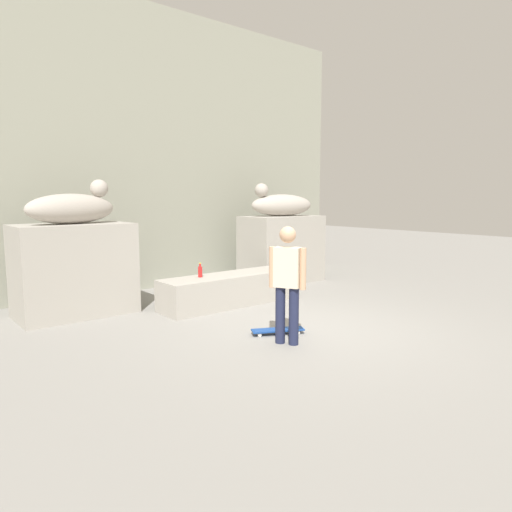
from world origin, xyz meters
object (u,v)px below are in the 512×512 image
Objects in this scene: skateboard at (278,330)px; statue_reclining_left at (73,207)px; bottle_red at (200,271)px; bottle_orange at (273,265)px; statue_reclining_right at (281,204)px; skater at (287,280)px.

statue_reclining_left is at bearing 148.58° from skateboard.
bottle_orange is at bearing -14.83° from bottle_red.
statue_reclining_right reaches higher than skater.
skateboard is at bearing 60.64° from statue_reclining_right.
bottle_orange reaches higher than bottle_red.
statue_reclining_left reaches higher than bottle_orange.
bottle_orange is (1.46, 1.73, 0.66)m from skateboard.
skateboard is 2.36m from bottle_orange.
statue_reclining_right is at bearing 43.31° from bottle_orange.
statue_reclining_right is at bearing 74.26° from skateboard.
statue_reclining_left reaches higher than skater.
statue_reclining_right is at bearing 19.27° from bottle_red.
skater is 2.56m from bottle_red.
statue_reclining_right is 6.24× the size of bottle_red.
skater is 2.73m from bottle_orange.
statue_reclining_left is 2.09× the size of skateboard.
bottle_red is (1.90, -1.04, -1.19)m from statue_reclining_left.
statue_reclining_left and statue_reclining_right have the same top height.
statue_reclining_left is at bearing 151.22° from bottle_red.
skater is 0.98m from skateboard.
skateboard is at bearing 124.89° from skater.
statue_reclining_left reaches higher than skateboard.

